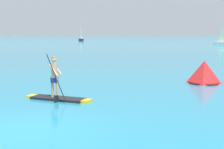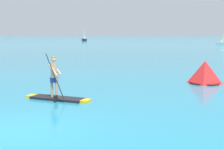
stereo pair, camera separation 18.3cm
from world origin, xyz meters
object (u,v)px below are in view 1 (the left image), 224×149
(race_marker_buoy, at_px, (204,73))
(sailboat_left_horizon, at_px, (81,38))
(paddleboarder_mid_center, at_px, (57,90))
(sailboat_right_horizon, at_px, (224,41))

(race_marker_buoy, distance_m, sailboat_left_horizon, 84.35)
(paddleboarder_mid_center, distance_m, sailboat_right_horizon, 61.03)
(sailboat_right_horizon, bearing_deg, paddleboarder_mid_center, -59.89)
(paddleboarder_mid_center, distance_m, race_marker_buoy, 8.55)
(paddleboarder_mid_center, relative_size, race_marker_buoy, 1.81)
(paddleboarder_mid_center, distance_m, sailboat_left_horizon, 87.65)
(sailboat_right_horizon, bearing_deg, sailboat_left_horizon, -168.16)
(race_marker_buoy, relative_size, sailboat_left_horizon, 0.28)
(sailboat_right_horizon, bearing_deg, race_marker_buoy, -54.79)
(sailboat_left_horizon, xyz_separation_m, sailboat_right_horizon, (38.06, -26.92, 0.11))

